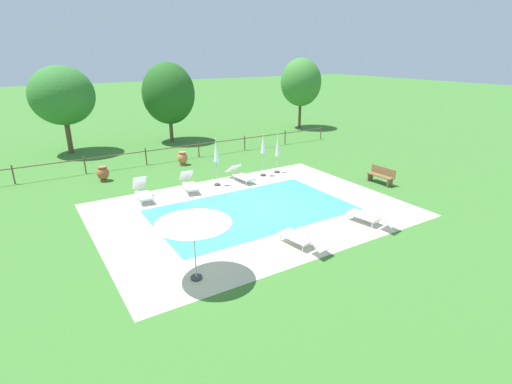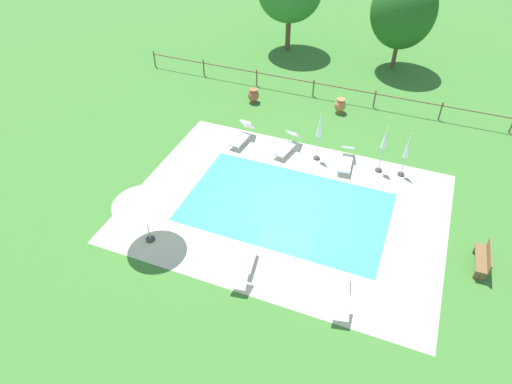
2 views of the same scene
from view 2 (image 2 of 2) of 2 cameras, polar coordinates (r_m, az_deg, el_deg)
The scene contains 18 objects.
ground_plane at distance 19.69m, azimuth 3.73°, elevation -1.87°, with size 160.00×160.00×0.00m, color #3D752D.
pool_deck_paving at distance 19.68m, azimuth 3.73°, elevation -1.86°, with size 13.07×9.69×0.01m, color beige.
swimming_pool_water at distance 19.68m, azimuth 3.73°, elevation -1.86°, with size 8.51×5.12×0.01m, color #42CCD6.
pool_coping_rim at distance 19.68m, azimuth 3.73°, elevation -1.85°, with size 8.99×5.60×0.01m.
sun_lounger_north_near_steps at distance 22.68m, azimuth 3.86°, elevation 5.83°, with size 0.95×2.02×0.91m.
sun_lounger_north_mid at distance 16.41m, azimuth 10.38°, elevation -12.14°, with size 1.00×2.14×0.74m.
sun_lounger_north_far at distance 22.09m, azimuth 11.00°, elevation 3.99°, with size 0.82×2.06×0.83m.
sun_lounger_north_end at distance 16.93m, azimuth -1.47°, elevation -8.99°, with size 0.91×2.10×0.79m.
sun_lounger_south_near_corner at distance 23.32m, azimuth -1.75°, elevation 7.02°, with size 0.76×1.88×1.01m.
patio_umbrella_open_foreground at distance 17.32m, azimuth -13.83°, elevation -0.98°, with size 2.28×2.28×2.35m.
patio_umbrella_closed_row_west at distance 21.40m, azimuth 15.55°, elevation 6.01°, with size 0.32×0.32×2.38m.
patio_umbrella_closed_row_mid_west at distance 21.58m, azimuth 7.83°, elevation 7.73°, with size 0.32×0.32×2.51m.
patio_umbrella_closed_row_centre at distance 21.55m, azimuth 18.12°, elevation 5.00°, with size 0.32×0.32×2.28m.
wooden_bench_lawn_side at distance 18.92m, azimuth 26.24°, elevation -7.33°, with size 0.50×1.52×0.87m.
terracotta_urn_near_fence at distance 26.73m, azimuth -0.32°, elevation 11.82°, with size 0.63×0.63×0.81m.
terracotta_urn_by_tree at distance 26.15m, azimuth 10.32°, elevation 10.46°, with size 0.62×0.62×0.82m.
perimeter_fence at distance 27.11m, azimuth 10.76°, elevation 12.17°, with size 24.73×0.08×1.05m.
tree_far_west at distance 30.79m, azimuth 17.72°, elevation 20.50°, with size 3.88×3.88×5.89m.
Camera 2 is at (4.18, -13.99, 13.20)m, focal length 32.49 mm.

